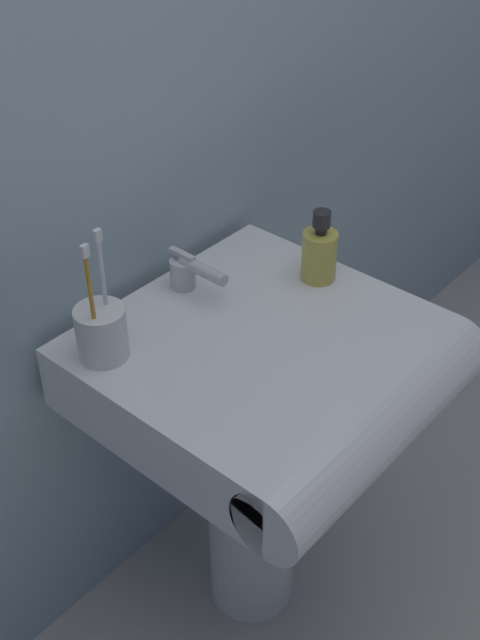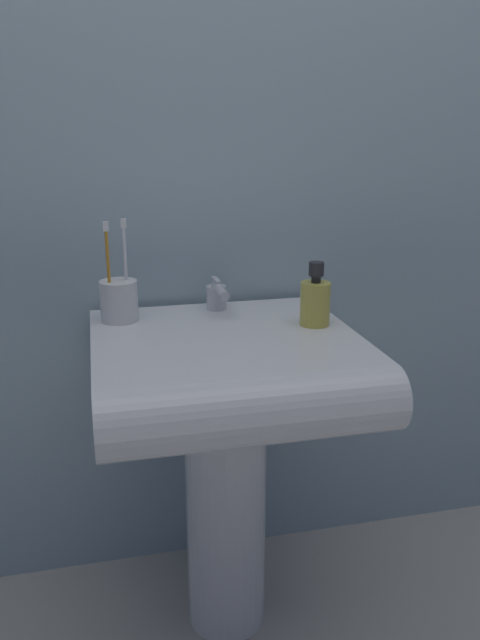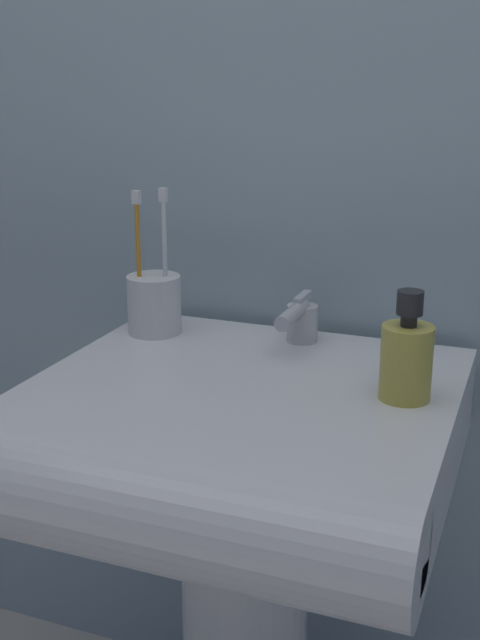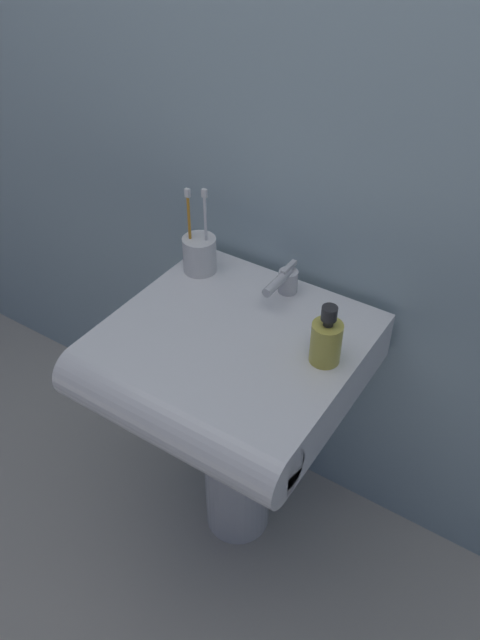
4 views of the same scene
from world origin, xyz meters
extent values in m
cube|color=white|center=(0.00, 0.00, 0.64)|extent=(0.54, 0.48, 0.12)
cylinder|color=white|center=(0.00, -0.24, 0.64)|extent=(0.54, 0.12, 0.12)
cylinder|color=silver|center=(0.02, 0.19, 0.73)|extent=(0.05, 0.05, 0.06)
cylinder|color=silver|center=(0.02, 0.14, 0.76)|extent=(0.02, 0.10, 0.02)
cube|color=silver|center=(0.02, 0.19, 0.77)|extent=(0.01, 0.06, 0.01)
cylinder|color=white|center=(-0.20, 0.15, 0.75)|extent=(0.08, 0.08, 0.09)
cylinder|color=orange|center=(-0.22, 0.13, 0.81)|extent=(0.01, 0.01, 0.19)
cube|color=white|center=(-0.22, 0.13, 0.91)|extent=(0.01, 0.01, 0.02)
cylinder|color=white|center=(-0.19, 0.15, 0.81)|extent=(0.01, 0.01, 0.19)
cube|color=white|center=(-0.19, 0.15, 0.92)|extent=(0.01, 0.01, 0.02)
cylinder|color=gold|center=(0.20, 0.02, 0.75)|extent=(0.06, 0.06, 0.09)
cylinder|color=#262628|center=(0.20, 0.02, 0.81)|extent=(0.02, 0.02, 0.01)
cylinder|color=#262628|center=(0.20, 0.02, 0.83)|extent=(0.03, 0.03, 0.03)
camera|label=1|loc=(-0.81, -0.67, 1.52)|focal=45.00mm
camera|label=2|loc=(-0.25, -1.19, 1.11)|focal=35.00mm
camera|label=3|loc=(0.34, -0.91, 1.09)|focal=45.00mm
camera|label=4|loc=(0.57, -0.87, 1.58)|focal=35.00mm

